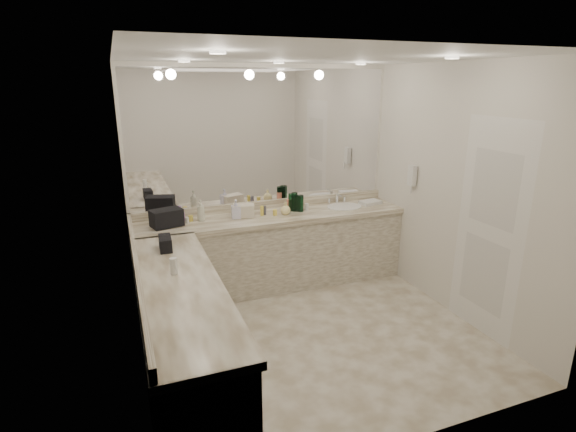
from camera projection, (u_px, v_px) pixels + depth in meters
name	position (u px, v px, depth m)	size (l,w,h in m)	color
floor	(313.00, 334.00, 4.45)	(3.20, 3.20, 0.00)	beige
ceiling	(318.00, 56.00, 3.70)	(3.20, 3.20, 0.00)	white
wall_back	(264.00, 176.00, 5.42)	(3.20, 0.02, 2.60)	silver
wall_left	(130.00, 227.00, 3.53)	(0.02, 3.00, 2.60)	silver
wall_right	(456.00, 193.00, 4.63)	(0.02, 3.00, 2.60)	silver
vanity_back_base	(273.00, 253.00, 5.41)	(3.20, 0.60, 0.84)	beige
vanity_back_top	(273.00, 217.00, 5.27)	(3.20, 0.64, 0.06)	beige
vanity_left_base	(182.00, 338.00, 3.62)	(0.60, 2.40, 0.84)	beige
vanity_left_top	(179.00, 287.00, 3.49)	(0.64, 2.42, 0.06)	beige
backsplash_back	(265.00, 205.00, 5.50)	(3.20, 0.04, 0.10)	beige
backsplash_left	(137.00, 268.00, 3.64)	(0.04, 3.00, 0.10)	beige
mirror_back	(264.00, 137.00, 5.27)	(3.12, 0.01, 1.55)	white
mirror_left	(125.00, 168.00, 3.40)	(0.01, 2.92, 1.55)	white
sink	(344.00, 207.00, 5.59)	(0.44, 0.44, 0.03)	white
faucet	(337.00, 198.00, 5.76)	(0.24, 0.16, 0.14)	silver
wall_phone	(412.00, 175.00, 5.22)	(0.06, 0.10, 0.24)	white
door	(489.00, 230.00, 4.25)	(0.02, 0.82, 2.10)	white
black_toiletry_bag	(167.00, 218.00, 4.81)	(0.32, 0.20, 0.18)	black
black_bag_spill	(165.00, 243.00, 4.16)	(0.11, 0.24, 0.13)	black
cream_cosmetic_case	(244.00, 211.00, 5.16)	(0.24, 0.15, 0.14)	beige
hand_towel	(370.00, 202.00, 5.72)	(0.26, 0.17, 0.04)	white
lotion_left	(174.00, 266.00, 3.63)	(0.06, 0.06, 0.14)	white
soap_bottle_a	(201.00, 210.00, 5.01)	(0.09, 0.09, 0.24)	beige
soap_bottle_b	(236.00, 209.00, 5.10)	(0.10, 0.10, 0.22)	white
soap_bottle_c	(285.00, 208.00, 5.26)	(0.12, 0.12, 0.15)	#FFEE9C
green_bottle_0	(291.00, 202.00, 5.40)	(0.06, 0.06, 0.21)	#124A27
green_bottle_1	(301.00, 203.00, 5.37)	(0.07, 0.07, 0.20)	#124A27
green_bottle_2	(295.00, 201.00, 5.42)	(0.07, 0.07, 0.22)	#124A27
green_bottle_3	(298.00, 203.00, 5.39)	(0.07, 0.07, 0.20)	#124A27
green_bottle_4	(295.00, 203.00, 5.39)	(0.07, 0.07, 0.19)	#124A27
amenity_bottle_0	(264.00, 210.00, 5.26)	(0.04, 0.04, 0.10)	#3F3F4C
amenity_bottle_1	(307.00, 207.00, 5.44)	(0.05, 0.05, 0.08)	white
amenity_bottle_2	(187.00, 220.00, 4.95)	(0.04, 0.04, 0.07)	white
amenity_bottle_3	(262.00, 211.00, 5.22)	(0.04, 0.04, 0.11)	#F2D84C
amenity_bottle_4	(275.00, 212.00, 5.24)	(0.05, 0.05, 0.07)	#F2D84C
amenity_bottle_5	(191.00, 218.00, 5.02)	(0.05, 0.05, 0.07)	#F2D84C
amenity_bottle_6	(289.00, 205.00, 5.44)	(0.07, 0.07, 0.14)	#E57F66
amenity_bottle_7	(183.00, 216.00, 5.04)	(0.04, 0.04, 0.09)	#9966B2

